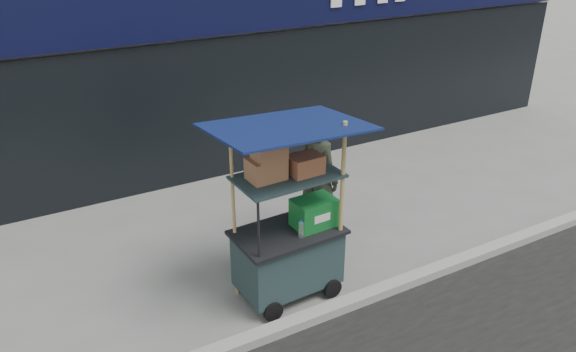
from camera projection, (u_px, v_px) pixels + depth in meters
ground at (350, 294)px, 6.87m from camera, size 80.00×80.00×0.00m
curb at (360, 299)px, 6.68m from camera, size 80.00×0.18×0.12m
vendor_cart at (289, 237)px, 6.56m from camera, size 1.72×1.25×2.26m
vendor_man at (319, 176)px, 7.74m from camera, size 0.56×0.74×1.84m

